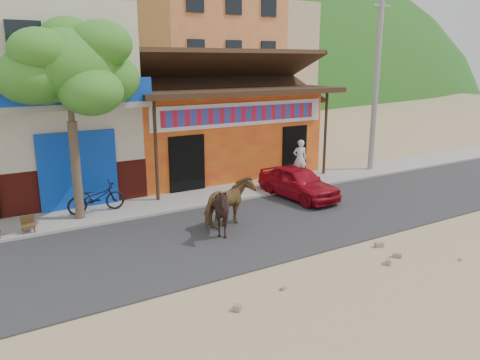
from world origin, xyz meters
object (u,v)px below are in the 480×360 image
object	(u,v)px
cow_tan	(229,203)
scooter	(96,198)
tree	(72,121)
pedestrian	(300,159)
cow_dark	(222,210)
cafe_chair_right	(27,218)
utility_pole	(376,78)
red_car	(298,182)

from	to	relation	value
cow_tan	scooter	xyz separation A→B (m)	(-3.09, 3.18, -0.16)
tree	pedestrian	xyz separation A→B (m)	(9.10, 0.64, -2.21)
cow_dark	cafe_chair_right	xyz separation A→B (m)	(-4.70, 2.89, -0.25)
tree	cow_dark	xyz separation A→B (m)	(3.15, -3.39, -2.34)
utility_pole	red_car	distance (m)	6.73
utility_pole	cow_dark	size ratio (longest dim) A/B	5.44
red_car	scooter	xyz separation A→B (m)	(-6.72, 1.84, -0.02)
cow_dark	pedestrian	bearing A→B (deg)	102.41
utility_pole	red_car	size ratio (longest dim) A/B	2.36
utility_pole	cafe_chair_right	bearing A→B (deg)	-177.21
tree	utility_pole	world-z (taller)	utility_pole
red_car	scooter	size ratio (longest dim) A/B	1.85
tree	cafe_chair_right	world-z (taller)	tree
utility_pole	cow_dark	xyz separation A→B (m)	(-9.65, -3.59, -3.34)
utility_pole	cow_tan	bearing A→B (deg)	-161.41
tree	utility_pole	bearing A→B (deg)	0.90
tree	cafe_chair_right	size ratio (longest dim) A/B	7.37
cafe_chair_right	utility_pole	bearing A→B (deg)	7.71
cow_tan	pedestrian	xyz separation A→B (m)	(5.41, 3.50, 0.15)
cow_dark	utility_pole	bearing A→B (deg)	88.71
tree	cow_dark	world-z (taller)	tree
red_car	tree	bearing A→B (deg)	164.67
cow_dark	cow_tan	bearing A→B (deg)	112.69
cow_dark	red_car	xyz separation A→B (m)	(4.17, 1.86, -0.16)
cow_tan	red_car	size ratio (longest dim) A/B	0.50
tree	scooter	bearing A→B (deg)	27.42
tree	scooter	distance (m)	2.61
scooter	pedestrian	distance (m)	8.51
pedestrian	scooter	bearing A→B (deg)	25.09
scooter	cow_dark	bearing A→B (deg)	-146.68
cow_dark	scooter	world-z (taller)	cow_dark
cow_tan	cow_dark	xyz separation A→B (m)	(-0.54, -0.53, 0.02)
cow_dark	red_car	distance (m)	4.57
tree	pedestrian	bearing A→B (deg)	4.01
scooter	cafe_chair_right	world-z (taller)	scooter
utility_pole	cow_tan	distance (m)	10.18
tree	cafe_chair_right	xyz separation A→B (m)	(-1.55, -0.50, -2.59)
pedestrian	red_car	bearing A→B (deg)	73.57
utility_pole	pedestrian	bearing A→B (deg)	173.24
tree	cow_tan	xyz separation A→B (m)	(3.69, -2.86, -2.36)
cow_dark	cafe_chair_right	distance (m)	5.53
utility_pole	cafe_chair_right	xyz separation A→B (m)	(-14.35, -0.70, -3.59)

